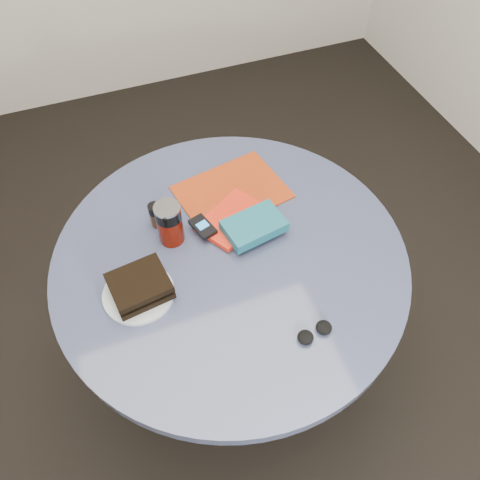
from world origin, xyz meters
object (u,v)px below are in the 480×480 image
object	(u,v)px
soda_can	(170,223)
novel	(254,226)
table	(231,285)
plate	(139,293)
pepper_grinder	(156,215)
magazine	(232,192)
mp3_player	(203,227)
headphones	(315,332)
sandwich	(140,286)
red_book	(232,219)

from	to	relation	value
soda_can	novel	bearing A→B (deg)	-16.87
table	soda_can	distance (m)	0.29
plate	pepper_grinder	distance (m)	0.24
magazine	table	bearing A→B (deg)	-121.89
magazine	mp3_player	size ratio (longest dim) A/B	3.44
mp3_player	headphones	distance (m)	0.44
pepper_grinder	headphones	xyz separation A→B (m)	(0.28, -0.48, -0.03)
sandwich	table	bearing A→B (deg)	8.79
magazine	red_book	xyz separation A→B (m)	(-0.04, -0.11, 0.01)
pepper_grinder	mp3_player	world-z (taller)	pepper_grinder
magazine	novel	world-z (taller)	novel
table	mp3_player	xyz separation A→B (m)	(-0.05, 0.10, 0.19)
table	novel	distance (m)	0.22
soda_can	red_book	size ratio (longest dim) A/B	0.69
table	sandwich	xyz separation A→B (m)	(-0.26, -0.04, 0.20)
red_book	novel	distance (m)	0.08
plate	soda_can	xyz separation A→B (m)	(0.13, 0.15, 0.06)
plate	mp3_player	size ratio (longest dim) A/B	2.03
mp3_player	soda_can	bearing A→B (deg)	172.20
novel	table	bearing A→B (deg)	-164.70
pepper_grinder	novel	distance (m)	0.29
sandwich	mp3_player	size ratio (longest dim) A/B	1.75
mp3_player	pepper_grinder	bearing A→B (deg)	146.02
table	headphones	size ratio (longest dim) A/B	9.90
soda_can	magazine	size ratio (longest dim) A/B	0.43
pepper_grinder	soda_can	bearing A→B (deg)	-68.09
red_book	novel	bearing A→B (deg)	-88.58
magazine	red_book	size ratio (longest dim) A/B	1.61
sandwich	magazine	xyz separation A→B (m)	(0.35, 0.26, -0.04)
mp3_player	red_book	bearing A→B (deg)	5.91
red_book	mp3_player	size ratio (longest dim) A/B	2.13
table	headphones	bearing A→B (deg)	-69.88
sandwich	mp3_player	xyz separation A→B (m)	(0.21, 0.14, -0.01)
red_book	headphones	distance (m)	0.42
magazine	novel	xyz separation A→B (m)	(0.00, -0.18, 0.04)
mp3_player	headphones	size ratio (longest dim) A/B	0.92
sandwich	pepper_grinder	distance (m)	0.24
magazine	red_book	distance (m)	0.12
red_book	mp3_player	distance (m)	0.10
plate	pepper_grinder	xyz separation A→B (m)	(0.11, 0.22, 0.04)
plate	pepper_grinder	bearing A→B (deg)	63.78
table	red_book	size ratio (longest dim) A/B	5.05
magazine	headphones	world-z (taller)	headphones
plate	mp3_player	distance (m)	0.26
sandwich	red_book	distance (m)	0.34
sandwich	pepper_grinder	size ratio (longest dim) A/B	1.96
pepper_grinder	magazine	distance (m)	0.26
sandwich	headphones	world-z (taller)	sandwich
mp3_player	magazine	bearing A→B (deg)	42.58
novel	mp3_player	xyz separation A→B (m)	(-0.14, 0.06, -0.01)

